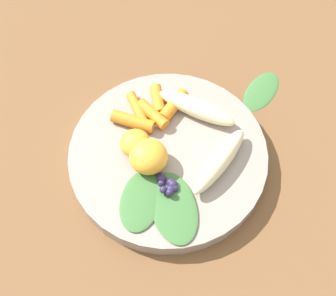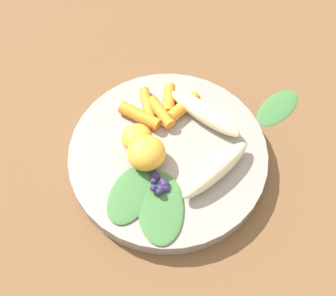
{
  "view_description": "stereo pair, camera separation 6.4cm",
  "coord_description": "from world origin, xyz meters",
  "px_view_note": "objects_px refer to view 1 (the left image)",
  "views": [
    {
      "loc": [
        0.19,
        -0.25,
        0.59
      ],
      "look_at": [
        0.0,
        0.0,
        0.04
      ],
      "focal_mm": 47.91,
      "sensor_mm": 36.0,
      "label": 1
    },
    {
      "loc": [
        0.24,
        -0.21,
        0.59
      ],
      "look_at": [
        0.0,
        0.0,
        0.04
      ],
      "focal_mm": 47.91,
      "sensor_mm": 36.0,
      "label": 2
    }
  ],
  "objects_px": {
    "banana_peeled_left": "(196,108)",
    "banana_peeled_right": "(219,161)",
    "bowl": "(168,156)",
    "kale_leaf_stray": "(261,90)",
    "orange_segment_near": "(149,157)"
  },
  "relations": [
    {
      "from": "banana_peeled_right",
      "to": "kale_leaf_stray",
      "type": "bearing_deg",
      "value": 7.79
    },
    {
      "from": "banana_peeled_left",
      "to": "banana_peeled_right",
      "type": "distance_m",
      "value": 0.09
    },
    {
      "from": "banana_peeled_left",
      "to": "kale_leaf_stray",
      "type": "distance_m",
      "value": 0.13
    },
    {
      "from": "bowl",
      "to": "kale_leaf_stray",
      "type": "bearing_deg",
      "value": 77.39
    },
    {
      "from": "bowl",
      "to": "banana_peeled_right",
      "type": "relative_size",
      "value": 2.34
    },
    {
      "from": "bowl",
      "to": "orange_segment_near",
      "type": "height_order",
      "value": "orange_segment_near"
    },
    {
      "from": "banana_peeled_right",
      "to": "orange_segment_near",
      "type": "distance_m",
      "value": 0.1
    },
    {
      "from": "orange_segment_near",
      "to": "kale_leaf_stray",
      "type": "relative_size",
      "value": 0.59
    },
    {
      "from": "bowl",
      "to": "kale_leaf_stray",
      "type": "relative_size",
      "value": 3.18
    },
    {
      "from": "bowl",
      "to": "kale_leaf_stray",
      "type": "height_order",
      "value": "bowl"
    },
    {
      "from": "bowl",
      "to": "orange_segment_near",
      "type": "relative_size",
      "value": 5.37
    },
    {
      "from": "bowl",
      "to": "banana_peeled_right",
      "type": "xyz_separation_m",
      "value": [
        0.07,
        0.02,
        0.03
      ]
    },
    {
      "from": "banana_peeled_left",
      "to": "kale_leaf_stray",
      "type": "height_order",
      "value": "banana_peeled_left"
    },
    {
      "from": "banana_peeled_left",
      "to": "bowl",
      "type": "bearing_deg",
      "value": 84.87
    },
    {
      "from": "orange_segment_near",
      "to": "banana_peeled_right",
      "type": "bearing_deg",
      "value": 35.09
    }
  ]
}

